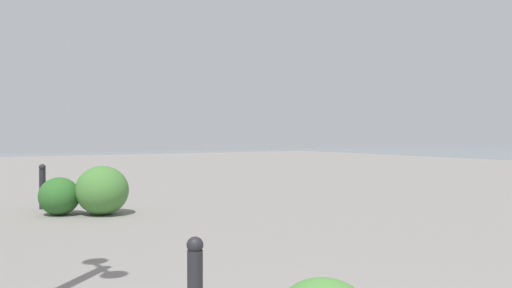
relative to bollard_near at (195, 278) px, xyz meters
name	(u,v)px	position (x,y,z in m)	size (l,w,h in m)	color
bollard_near	(195,278)	(0.00, 0.00, 0.00)	(0.13, 0.13, 0.67)	#232328
bollard_mid	(42,186)	(7.42, -0.28, 0.10)	(0.13, 0.13, 0.87)	#232328
shrub_round	(102,190)	(6.08, -1.05, 0.09)	(1.03, 0.93, 0.87)	#477F38
shrub_wide	(59,196)	(6.44, -0.38, -0.01)	(0.79, 0.71, 0.67)	#2D6628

